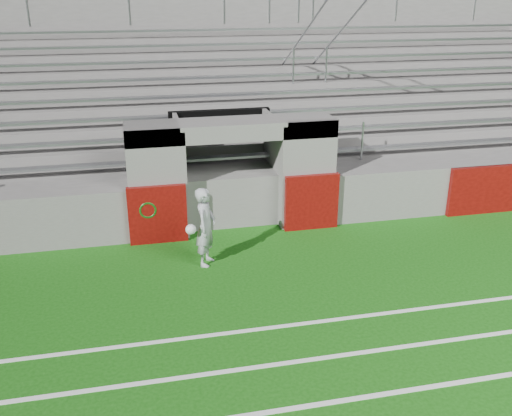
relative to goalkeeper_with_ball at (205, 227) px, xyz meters
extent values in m
plane|color=#134F0D|center=(0.90, -1.65, -0.84)|extent=(90.00, 90.00, 0.00)
cube|color=white|center=(0.90, -4.65, -0.83)|extent=(28.00, 0.09, 0.01)
cube|color=white|center=(0.90, -3.65, -0.83)|extent=(28.00, 0.09, 0.01)
cube|color=white|center=(0.90, -2.65, -0.83)|extent=(28.00, 0.09, 0.01)
cube|color=slate|center=(-0.90, 1.85, 0.46)|extent=(1.20, 1.00, 2.60)
cube|color=slate|center=(2.70, 1.85, 0.46)|extent=(1.20, 1.00, 2.60)
cube|color=black|center=(0.90, 3.55, 0.41)|extent=(2.60, 0.20, 2.50)
cube|color=slate|center=(-0.25, 2.45, 0.41)|extent=(0.10, 2.20, 2.50)
cube|color=slate|center=(2.05, 2.45, 0.41)|extent=(0.10, 2.20, 2.50)
cube|color=slate|center=(0.90, 1.85, 1.56)|extent=(4.80, 1.00, 0.40)
cube|color=slate|center=(0.90, 5.70, 0.31)|extent=(26.00, 8.00, 0.20)
cube|color=slate|center=(0.90, 5.70, -0.31)|extent=(26.00, 8.00, 1.05)
cube|color=#520807|center=(-0.90, 1.30, -0.16)|extent=(1.30, 0.15, 1.35)
cube|color=#520807|center=(2.70, 1.30, -0.16)|extent=(1.30, 0.15, 1.35)
cube|color=#520807|center=(7.40, 1.30, -0.21)|extent=(2.20, 0.15, 1.25)
cube|color=gray|center=(0.90, 2.78, 0.63)|extent=(23.00, 0.28, 0.06)
cube|color=slate|center=(0.90, 3.63, 0.60)|extent=(24.00, 0.75, 0.38)
cube|color=gray|center=(0.90, 3.53, 1.01)|extent=(23.00, 0.28, 0.06)
cube|color=slate|center=(0.90, 4.38, 0.79)|extent=(24.00, 0.75, 0.76)
cube|color=gray|center=(0.90, 4.28, 1.39)|extent=(23.00, 0.28, 0.06)
cube|color=slate|center=(0.90, 5.13, 0.98)|extent=(24.00, 0.75, 1.14)
cube|color=gray|center=(0.90, 5.03, 1.77)|extent=(23.00, 0.28, 0.06)
cube|color=slate|center=(0.90, 5.88, 1.17)|extent=(24.00, 0.75, 1.52)
cube|color=gray|center=(0.90, 5.78, 2.15)|extent=(23.00, 0.28, 0.06)
cube|color=slate|center=(0.90, 6.63, 1.36)|extent=(24.00, 0.75, 1.90)
cube|color=gray|center=(0.90, 6.53, 2.53)|extent=(23.00, 0.28, 0.06)
cube|color=slate|center=(0.90, 7.38, 1.55)|extent=(24.00, 0.75, 2.28)
cube|color=gray|center=(0.90, 7.28, 2.91)|extent=(23.00, 0.28, 0.06)
cube|color=slate|center=(0.90, 8.13, 1.74)|extent=(24.00, 0.75, 2.66)
cube|color=gray|center=(0.90, 8.03, 3.29)|extent=(23.00, 0.28, 0.06)
cube|color=slate|center=(0.90, 8.80, 1.81)|extent=(26.00, 0.60, 5.29)
cylinder|color=#A5A8AD|center=(3.40, 2.50, 0.91)|extent=(0.05, 0.05, 1.00)
cylinder|color=#A5A8AD|center=(3.40, 5.50, 2.43)|extent=(0.05, 0.05, 1.00)
cylinder|color=#A5A8AD|center=(3.40, 8.50, 3.95)|extent=(0.05, 0.05, 1.00)
cylinder|color=#A5A8AD|center=(3.40, 5.50, 2.93)|extent=(0.05, 6.02, 3.08)
cylinder|color=#A5A8AD|center=(4.40, 2.50, 0.91)|extent=(0.05, 0.05, 1.00)
cylinder|color=#A5A8AD|center=(4.40, 5.50, 2.43)|extent=(0.05, 0.05, 1.00)
cylinder|color=#A5A8AD|center=(4.40, 8.50, 3.95)|extent=(0.05, 0.05, 1.00)
cylinder|color=#A5A8AD|center=(4.40, 5.50, 2.93)|extent=(0.05, 6.02, 3.08)
cylinder|color=#A5A8AD|center=(-4.10, 8.50, 4.00)|extent=(0.05, 0.05, 1.10)
cylinder|color=#A5A8AD|center=(-1.10, 8.50, 4.00)|extent=(0.05, 0.05, 1.10)
cylinder|color=#A5A8AD|center=(1.90, 8.50, 4.00)|extent=(0.05, 0.05, 1.10)
cylinder|color=#A5A8AD|center=(4.90, 8.50, 4.00)|extent=(0.05, 0.05, 1.10)
cylinder|color=#A5A8AD|center=(7.90, 8.50, 4.00)|extent=(0.05, 0.05, 1.10)
cylinder|color=#A5A8AD|center=(10.90, 8.50, 4.00)|extent=(0.05, 0.05, 1.10)
imported|color=#A8ACB2|center=(0.01, 0.00, 0.00)|extent=(0.62, 0.72, 1.67)
sphere|color=white|center=(-0.32, -0.17, 0.04)|extent=(0.21, 0.21, 0.21)
torus|color=#0B3B18|center=(-1.11, 1.30, -0.17)|extent=(0.48, 0.09, 0.48)
torus|color=#0E460E|center=(-1.11, 1.25, -0.02)|extent=(0.42, 0.08, 0.42)
camera|label=1|loc=(-1.32, -10.70, 4.64)|focal=40.00mm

